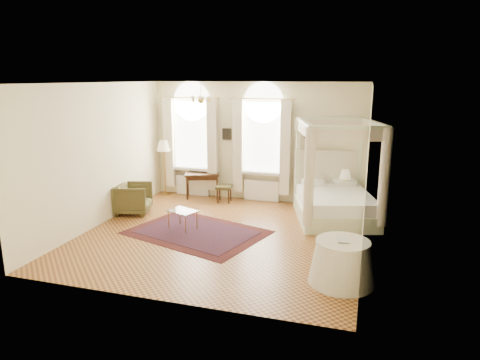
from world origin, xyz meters
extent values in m
plane|color=#AE7432|center=(0.00, 0.00, 0.00)|extent=(6.00, 6.00, 0.00)
plane|color=beige|center=(0.00, 3.00, 1.65)|extent=(6.00, 0.00, 6.00)
plane|color=beige|center=(0.00, -3.00, 1.65)|extent=(6.00, 0.00, 6.00)
plane|color=beige|center=(-3.00, 0.00, 1.65)|extent=(0.00, 6.00, 6.00)
plane|color=beige|center=(3.00, 0.00, 1.65)|extent=(0.00, 6.00, 6.00)
plane|color=white|center=(0.00, 0.00, 3.30)|extent=(6.00, 6.00, 0.00)
cube|color=white|center=(-1.90, 2.97, 1.80)|extent=(1.10, 0.04, 1.90)
cylinder|color=white|center=(-1.90, 2.97, 2.75)|extent=(1.10, 0.04, 1.10)
cube|color=white|center=(-1.90, 2.88, 0.81)|extent=(1.32, 0.24, 0.08)
cube|color=beige|center=(-2.57, 2.80, 1.55)|extent=(0.28, 0.14, 2.60)
cube|color=beige|center=(-1.23, 2.80, 1.55)|extent=(0.28, 0.14, 2.60)
cube|color=white|center=(-1.90, 2.90, 0.30)|extent=(1.00, 0.12, 0.58)
cube|color=white|center=(0.20, 2.97, 1.80)|extent=(1.10, 0.04, 1.90)
cylinder|color=white|center=(0.20, 2.97, 2.75)|extent=(1.10, 0.04, 1.10)
cube|color=white|center=(0.20, 2.88, 0.81)|extent=(1.32, 0.24, 0.08)
cube|color=beige|center=(-0.47, 2.80, 1.55)|extent=(0.28, 0.14, 2.60)
cube|color=beige|center=(0.87, 2.80, 1.55)|extent=(0.28, 0.14, 2.60)
cube|color=white|center=(0.20, 2.90, 0.30)|extent=(1.00, 0.12, 0.58)
cylinder|color=#B8913D|center=(-0.90, 1.20, 3.10)|extent=(0.02, 0.02, 0.40)
sphere|color=#B8913D|center=(-0.90, 1.20, 2.88)|extent=(0.16, 0.16, 0.16)
sphere|color=beige|center=(-0.68, 1.20, 2.95)|extent=(0.07, 0.07, 0.07)
sphere|color=beige|center=(-0.79, 1.39, 2.95)|extent=(0.07, 0.07, 0.07)
sphere|color=beige|center=(-1.01, 1.39, 2.95)|extent=(0.07, 0.07, 0.07)
sphere|color=beige|center=(-1.12, 1.20, 2.95)|extent=(0.07, 0.07, 0.07)
sphere|color=beige|center=(-1.01, 1.01, 2.95)|extent=(0.07, 0.07, 0.07)
sphere|color=beige|center=(-0.79, 1.01, 2.95)|extent=(0.07, 0.07, 0.07)
cube|color=black|center=(-0.85, 2.97, 1.85)|extent=(0.26, 0.03, 0.32)
cube|color=black|center=(1.45, 2.97, 1.95)|extent=(0.22, 0.03, 0.26)
cube|color=beige|center=(2.31, 1.82, 0.19)|extent=(2.30, 2.58, 0.37)
cube|color=white|center=(2.31, 1.82, 0.52)|extent=(2.17, 2.45, 0.29)
cube|color=beige|center=(2.02, 2.82, 0.93)|extent=(1.71, 0.57, 1.24)
cube|color=beige|center=(1.24, 2.57, 1.19)|extent=(0.12, 0.12, 2.38)
cube|color=beige|center=(2.81, 3.03, 1.19)|extent=(0.12, 0.12, 2.38)
cube|color=beige|center=(1.82, 0.60, 1.19)|extent=(0.12, 0.12, 2.38)
cube|color=beige|center=(3.38, 1.07, 1.19)|extent=(0.12, 0.12, 2.38)
cube|color=beige|center=(2.02, 2.80, 2.38)|extent=(1.71, 0.57, 0.08)
cube|color=beige|center=(2.60, 0.83, 2.38)|extent=(1.71, 0.57, 0.08)
cube|color=beige|center=(1.53, 1.59, 2.38)|extent=(0.69, 2.10, 0.08)
cube|color=beige|center=(3.09, 2.05, 2.38)|extent=(0.69, 2.10, 0.08)
cube|color=beige|center=(2.02, 2.80, 2.23)|extent=(1.76, 0.55, 0.29)
cube|color=beige|center=(2.60, 0.83, 2.23)|extent=(1.76, 0.55, 0.29)
cube|color=beige|center=(1.53, 1.59, 2.23)|extent=(0.67, 2.15, 0.29)
cube|color=beige|center=(3.09, 2.05, 2.23)|extent=(0.67, 2.15, 0.29)
cylinder|color=beige|center=(1.82, 0.60, 1.29)|extent=(0.23, 0.23, 2.17)
cylinder|color=beige|center=(3.38, 1.07, 1.29)|extent=(0.23, 0.23, 2.17)
cube|color=#331B0E|center=(2.37, 2.70, 0.32)|extent=(0.57, 0.55, 0.64)
cylinder|color=#B8913D|center=(2.48, 2.69, 0.75)|extent=(0.13, 0.13, 0.22)
cone|color=beige|center=(2.48, 2.69, 0.96)|extent=(0.30, 0.30, 0.24)
cube|color=#331B0E|center=(-1.52, 2.70, 0.70)|extent=(1.09, 0.81, 0.06)
cube|color=#331B0E|center=(-1.52, 2.70, 0.61)|extent=(0.96, 0.68, 0.10)
cylinder|color=#331B0E|center=(-1.99, 2.74, 0.34)|extent=(0.05, 0.05, 0.68)
cylinder|color=#331B0E|center=(-1.18, 3.03, 0.34)|extent=(0.05, 0.05, 0.68)
cylinder|color=#331B0E|center=(-1.86, 2.37, 0.34)|extent=(0.05, 0.05, 0.68)
cylinder|color=#331B0E|center=(-1.05, 2.66, 0.34)|extent=(0.05, 0.05, 0.68)
imported|color=black|center=(-1.78, 2.82, 0.74)|extent=(0.37, 0.26, 0.03)
cube|color=#49401F|center=(-0.77, 2.46, 0.44)|extent=(0.47, 0.47, 0.08)
cylinder|color=#331B0E|center=(-0.90, 2.28, 0.20)|extent=(0.04, 0.04, 0.39)
cylinder|color=#331B0E|center=(-0.60, 2.33, 0.20)|extent=(0.04, 0.04, 0.39)
cylinder|color=#331B0E|center=(-0.95, 2.59, 0.20)|extent=(0.04, 0.04, 0.39)
cylinder|color=#331B0E|center=(-0.64, 2.63, 0.20)|extent=(0.04, 0.04, 0.39)
imported|color=#47401E|center=(-2.68, 0.84, 0.39)|extent=(1.05, 1.03, 0.78)
cube|color=silver|center=(-0.99, 0.12, 0.43)|extent=(0.77, 0.66, 0.02)
cylinder|color=#B8913D|center=(-1.31, 0.05, 0.22)|extent=(0.03, 0.03, 0.43)
cylinder|color=#B8913D|center=(-0.79, -0.15, 0.22)|extent=(0.03, 0.03, 0.43)
cylinder|color=#B8913D|center=(-1.18, 0.39, 0.22)|extent=(0.03, 0.03, 0.43)
cylinder|color=#B8913D|center=(-0.66, 0.19, 0.22)|extent=(0.03, 0.03, 0.43)
cylinder|color=#B8913D|center=(-2.70, 2.70, 0.01)|extent=(0.29, 0.29, 0.03)
cylinder|color=#B8913D|center=(-2.70, 2.70, 0.72)|extent=(0.04, 0.04, 1.43)
cone|color=beige|center=(-2.70, 2.70, 1.48)|extent=(0.42, 0.42, 0.31)
cube|color=#441010|center=(-0.58, -0.02, 0.00)|extent=(3.39, 2.85, 0.01)
cube|color=black|center=(-0.58, -0.02, 0.01)|extent=(2.82, 2.28, 0.01)
cone|color=white|center=(2.70, -1.57, 0.36)|extent=(1.11, 1.11, 0.72)
cylinder|color=white|center=(2.70, -1.57, 0.74)|extent=(0.91, 0.91, 0.04)
imported|color=black|center=(2.61, -1.58, 0.77)|extent=(0.22, 0.28, 0.02)
camera|label=1|loc=(2.98, -8.46, 3.41)|focal=32.00mm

